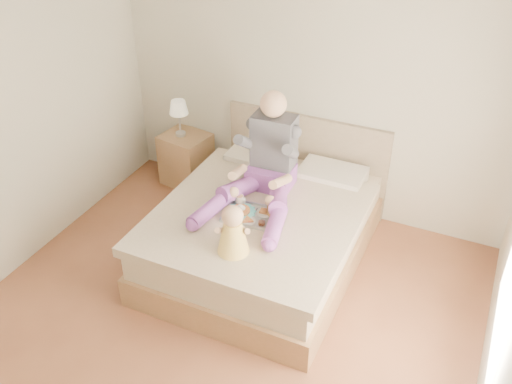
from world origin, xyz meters
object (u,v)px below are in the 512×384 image
at_px(nightstand, 186,159).
at_px(baby, 233,233).
at_px(bed, 267,227).
at_px(adult, 265,166).
at_px(tray, 250,213).

distance_m(nightstand, baby, 2.10).
xyz_separation_m(bed, baby, (0.04, -0.73, 0.46)).
distance_m(adult, tray, 0.45).
height_order(bed, adult, adult).
xyz_separation_m(nightstand, tray, (1.28, -1.05, 0.34)).
xyz_separation_m(nightstand, baby, (1.36, -1.53, 0.49)).
bearing_deg(tray, nightstand, 135.30).
bearing_deg(bed, adult, 121.68).
distance_m(nightstand, adult, 1.55).
relative_size(nightstand, baby, 1.38).
bearing_deg(nightstand, bed, -21.54).
bearing_deg(baby, nightstand, 109.75).
bearing_deg(baby, tray, 77.79).
xyz_separation_m(bed, nightstand, (-1.33, 0.80, -0.02)).
bearing_deg(tray, bed, 74.63).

